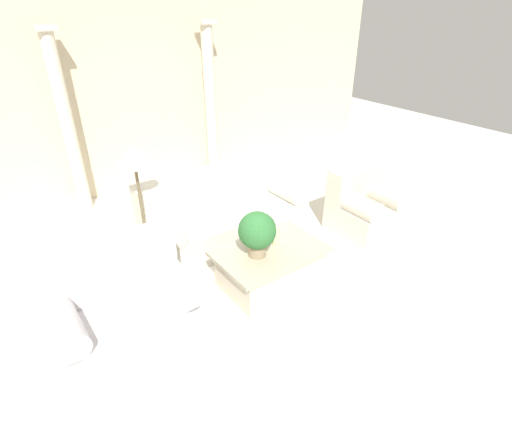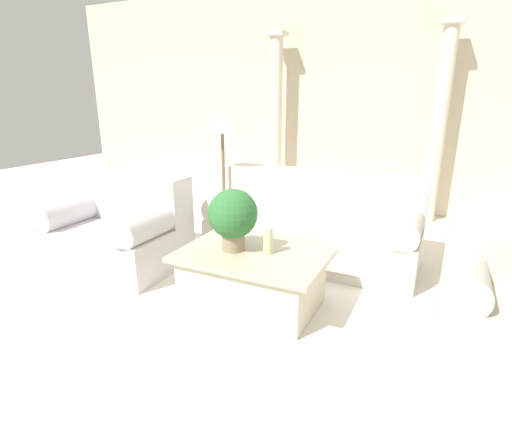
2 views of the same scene
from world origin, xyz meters
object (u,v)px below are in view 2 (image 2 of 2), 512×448
Objects in this scene: loveseat at (120,228)px; potted_plant at (233,216)px; sofa_long at (314,225)px; armchair at (507,297)px; coffee_table at (253,278)px; floor_lamp at (222,130)px.

loveseat is 2.58× the size of potted_plant.
sofa_long reaches higher than armchair.
loveseat is 1.52× the size of armchair.
coffee_table is at bearing -7.58° from loveseat.
loveseat reaches higher than armchair.
armchair is at bearing 6.53° from potted_plant.
loveseat is at bearing -179.76° from armchair.
loveseat is at bearing 171.67° from potted_plant.
sofa_long is 1.41m from floor_lamp.
floor_lamp reaches higher than loveseat.
floor_lamp reaches higher than armchair.
floor_lamp reaches higher than coffee_table.
armchair is at bearing 7.28° from coffee_table.
loveseat is (-1.71, -0.96, 0.01)m from sofa_long.
floor_lamp is (-1.06, -0.02, 0.93)m from sofa_long.
sofa_long is 1.97m from loveseat.
floor_lamp is at bearing 123.15° from potted_plant.
coffee_table is at bearing -172.72° from armchair.
armchair is (1.93, 0.22, -0.37)m from potted_plant.
sofa_long is at bearing 83.63° from coffee_table.
floor_lamp is 2.98m from armchair.
potted_plant is (1.41, -0.21, 0.37)m from loveseat.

